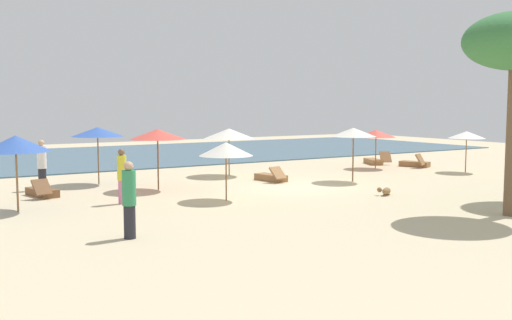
{
  "coord_description": "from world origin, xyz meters",
  "views": [
    {
      "loc": [
        -13.38,
        -18.65,
        3.31
      ],
      "look_at": [
        -1.34,
        0.69,
        1.1
      ],
      "focal_mm": 41.41,
      "sensor_mm": 36.0,
      "label": 1
    }
  ],
  "objects_px": {
    "umbrella_5": "(467,135)",
    "person_0": "(122,176)",
    "lounger_0": "(42,192)",
    "dog": "(386,191)",
    "umbrella_3": "(226,149)",
    "person_2": "(129,199)",
    "lounger_1": "(415,164)",
    "lounger_2": "(374,161)",
    "umbrella_2": "(16,144)",
    "umbrella_1": "(229,134)",
    "umbrella_6": "(98,132)",
    "umbrella_0": "(158,134)",
    "umbrella_7": "(353,132)",
    "umbrella_4": "(376,134)",
    "person_1": "(42,165)",
    "lounger_3": "(271,177)"
  },
  "relations": [
    {
      "from": "lounger_2",
      "to": "umbrella_1",
      "type": "bearing_deg",
      "value": -178.37
    },
    {
      "from": "umbrella_4",
      "to": "umbrella_6",
      "type": "xyz_separation_m",
      "value": [
        -13.66,
        1.63,
        0.37
      ]
    },
    {
      "from": "person_0",
      "to": "dog",
      "type": "distance_m",
      "value": 9.25
    },
    {
      "from": "umbrella_2",
      "to": "umbrella_5",
      "type": "relative_size",
      "value": 1.19
    },
    {
      "from": "umbrella_1",
      "to": "person_0",
      "type": "distance_m",
      "value": 8.23
    },
    {
      "from": "person_2",
      "to": "umbrella_7",
      "type": "bearing_deg",
      "value": 23.8
    },
    {
      "from": "umbrella_4",
      "to": "umbrella_6",
      "type": "distance_m",
      "value": 13.76
    },
    {
      "from": "umbrella_4",
      "to": "umbrella_7",
      "type": "relative_size",
      "value": 0.86
    },
    {
      "from": "person_1",
      "to": "umbrella_3",
      "type": "bearing_deg",
      "value": -50.24
    },
    {
      "from": "umbrella_4",
      "to": "umbrella_0",
      "type": "bearing_deg",
      "value": -174.74
    },
    {
      "from": "umbrella_4",
      "to": "lounger_1",
      "type": "height_order",
      "value": "umbrella_4"
    },
    {
      "from": "person_2",
      "to": "lounger_1",
      "type": "bearing_deg",
      "value": 23.15
    },
    {
      "from": "umbrella_5",
      "to": "person_0",
      "type": "distance_m",
      "value": 16.96
    },
    {
      "from": "umbrella_3",
      "to": "person_2",
      "type": "bearing_deg",
      "value": -142.0
    },
    {
      "from": "umbrella_1",
      "to": "umbrella_2",
      "type": "bearing_deg",
      "value": -156.04
    },
    {
      "from": "lounger_1",
      "to": "lounger_3",
      "type": "distance_m",
      "value": 9.43
    },
    {
      "from": "dog",
      "to": "umbrella_0",
      "type": "bearing_deg",
      "value": 139.06
    },
    {
      "from": "umbrella_6",
      "to": "lounger_1",
      "type": "relative_size",
      "value": 1.33
    },
    {
      "from": "person_0",
      "to": "umbrella_1",
      "type": "bearing_deg",
      "value": 35.24
    },
    {
      "from": "person_0",
      "to": "umbrella_6",
      "type": "bearing_deg",
      "value": 81.49
    },
    {
      "from": "lounger_0",
      "to": "person_2",
      "type": "relative_size",
      "value": 0.94
    },
    {
      "from": "umbrella_1",
      "to": "lounger_1",
      "type": "height_order",
      "value": "umbrella_1"
    },
    {
      "from": "lounger_0",
      "to": "dog",
      "type": "relative_size",
      "value": 2.84
    },
    {
      "from": "umbrella_7",
      "to": "person_2",
      "type": "distance_m",
      "value": 12.78
    },
    {
      "from": "lounger_0",
      "to": "lounger_2",
      "type": "relative_size",
      "value": 1.01
    },
    {
      "from": "umbrella_4",
      "to": "umbrella_2",
      "type": "bearing_deg",
      "value": -170.16
    },
    {
      "from": "lounger_0",
      "to": "person_0",
      "type": "relative_size",
      "value": 0.98
    },
    {
      "from": "umbrella_1",
      "to": "umbrella_7",
      "type": "height_order",
      "value": "umbrella_7"
    },
    {
      "from": "lounger_0",
      "to": "person_2",
      "type": "xyz_separation_m",
      "value": [
        0.38,
        -7.88,
        0.8
      ]
    },
    {
      "from": "umbrella_2",
      "to": "lounger_3",
      "type": "distance_m",
      "value": 10.79
    },
    {
      "from": "umbrella_0",
      "to": "person_1",
      "type": "relative_size",
      "value": 1.21
    },
    {
      "from": "umbrella_3",
      "to": "umbrella_6",
      "type": "bearing_deg",
      "value": 111.76
    },
    {
      "from": "umbrella_4",
      "to": "lounger_1",
      "type": "xyz_separation_m",
      "value": [
        2.29,
        -0.52,
        -1.6
      ]
    },
    {
      "from": "person_0",
      "to": "dog",
      "type": "height_order",
      "value": "person_0"
    },
    {
      "from": "lounger_1",
      "to": "umbrella_3",
      "type": "bearing_deg",
      "value": -163.16
    },
    {
      "from": "lounger_3",
      "to": "person_0",
      "type": "bearing_deg",
      "value": -163.6
    },
    {
      "from": "person_1",
      "to": "dog",
      "type": "bearing_deg",
      "value": -37.64
    },
    {
      "from": "umbrella_1",
      "to": "lounger_0",
      "type": "height_order",
      "value": "umbrella_1"
    },
    {
      "from": "umbrella_3",
      "to": "lounger_0",
      "type": "height_order",
      "value": "umbrella_3"
    },
    {
      "from": "umbrella_5",
      "to": "umbrella_6",
      "type": "height_order",
      "value": "umbrella_6"
    },
    {
      "from": "umbrella_3",
      "to": "person_2",
      "type": "xyz_separation_m",
      "value": [
        -4.76,
        -3.72,
        -0.79
      ]
    },
    {
      "from": "lounger_0",
      "to": "lounger_3",
      "type": "height_order",
      "value": "lounger_0"
    },
    {
      "from": "lounger_1",
      "to": "lounger_2",
      "type": "bearing_deg",
      "value": 112.2
    },
    {
      "from": "lounger_1",
      "to": "person_2",
      "type": "bearing_deg",
      "value": -156.85
    },
    {
      "from": "umbrella_2",
      "to": "umbrella_6",
      "type": "height_order",
      "value": "umbrella_6"
    },
    {
      "from": "umbrella_3",
      "to": "dog",
      "type": "xyz_separation_m",
      "value": [
        5.37,
        -2.08,
        -1.6
      ]
    },
    {
      "from": "umbrella_4",
      "to": "lounger_2",
      "type": "bearing_deg",
      "value": 48.03
    },
    {
      "from": "lounger_1",
      "to": "dog",
      "type": "height_order",
      "value": "lounger_1"
    },
    {
      "from": "umbrella_2",
      "to": "lounger_1",
      "type": "bearing_deg",
      "value": 7.26
    },
    {
      "from": "umbrella_7",
      "to": "lounger_2",
      "type": "distance_m",
      "value": 7.67
    }
  ]
}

